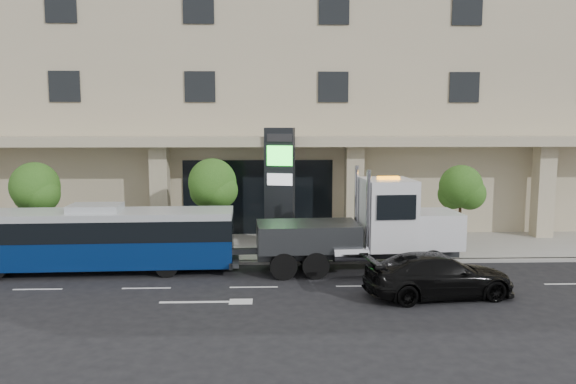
# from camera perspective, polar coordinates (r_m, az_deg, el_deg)

# --- Properties ---
(ground) EXTENTS (120.00, 120.00, 0.00)m
(ground) POSITION_cam_1_polar(r_m,az_deg,el_deg) (22.81, -3.40, -8.55)
(ground) COLOR black
(ground) RESTS_ON ground
(sidewalk) EXTENTS (120.00, 6.00, 0.15)m
(sidewalk) POSITION_cam_1_polar(r_m,az_deg,el_deg) (27.64, -3.14, -5.61)
(sidewalk) COLOR gray
(sidewalk) RESTS_ON ground
(curb) EXTENTS (120.00, 0.30, 0.15)m
(curb) POSITION_cam_1_polar(r_m,az_deg,el_deg) (24.72, -3.28, -7.14)
(curb) COLOR gray
(curb) RESTS_ON ground
(convention_center) EXTENTS (60.00, 17.60, 20.00)m
(convention_center) POSITION_cam_1_polar(r_m,az_deg,el_deg) (37.58, -2.92, 12.92)
(convention_center) COLOR tan
(convention_center) RESTS_ON ground
(tree_left) EXTENTS (2.27, 2.20, 4.22)m
(tree_left) POSITION_cam_1_polar(r_m,az_deg,el_deg) (27.81, -24.27, 0.19)
(tree_left) COLOR #422B19
(tree_left) RESTS_ON sidewalk
(tree_mid) EXTENTS (2.28, 2.20, 4.38)m
(tree_mid) POSITION_cam_1_polar(r_m,az_deg,el_deg) (25.84, -7.64, 0.61)
(tree_mid) COLOR #422B19
(tree_mid) RESTS_ON sidewalk
(tree_right) EXTENTS (2.10, 2.00, 4.04)m
(tree_right) POSITION_cam_1_polar(r_m,az_deg,el_deg) (27.25, 17.20, 0.22)
(tree_right) COLOR #422B19
(tree_right) RESTS_ON sidewalk
(city_bus) EXTENTS (11.24, 2.73, 2.83)m
(city_bus) POSITION_cam_1_polar(r_m,az_deg,el_deg) (24.39, -18.88, -4.43)
(city_bus) COLOR black
(city_bus) RESTS_ON ground
(tow_truck) EXTENTS (9.51, 2.81, 4.32)m
(tow_truck) POSITION_cam_1_polar(r_m,az_deg,el_deg) (23.47, 8.08, -3.71)
(tow_truck) COLOR #2D3033
(tow_truck) RESTS_ON ground
(black_sedan) EXTENTS (5.57, 2.86, 1.55)m
(black_sedan) POSITION_cam_1_polar(r_m,az_deg,el_deg) (20.74, 15.04, -8.17)
(black_sedan) COLOR black
(black_sedan) RESTS_ON ground
(signage_pylon) EXTENTS (1.51, 0.88, 5.74)m
(signage_pylon) POSITION_cam_1_polar(r_m,az_deg,el_deg) (27.40, -0.86, 0.64)
(signage_pylon) COLOR black
(signage_pylon) RESTS_ON sidewalk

